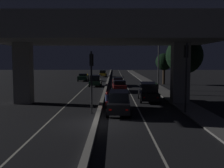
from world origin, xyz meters
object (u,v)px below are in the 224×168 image
at_px(street_lamp, 157,58).
at_px(car_dark_green_second_oncoming, 83,77).
at_px(traffic_light_right_of_median, 186,66).
at_px(motorcycle_red_filtering_near, 107,102).
at_px(car_dark_green_lead_oncoming, 95,80).
at_px(traffic_light_left_of_median, 91,71).
at_px(car_dark_red_third, 119,86).
at_px(car_black_second, 148,91).
at_px(pedestrian_on_sidewalk, 176,93).
at_px(car_taxi_yellow_third_oncoming, 103,73).
at_px(car_dark_red_fourth, 118,81).
at_px(car_black_lead, 119,102).

bearing_deg(street_lamp, car_dark_green_second_oncoming, 127.28).
relative_size(traffic_light_right_of_median, motorcycle_red_filtering_near, 2.95).
bearing_deg(motorcycle_red_filtering_near, car_dark_green_lead_oncoming, 7.68).
bearing_deg(traffic_light_left_of_median, car_dark_red_third, 80.24).
xyz_separation_m(car_black_second, pedestrian_on_sidewalk, (2.57, -1.31, -0.00)).
bearing_deg(traffic_light_right_of_median, car_dark_red_third, 108.46).
height_order(street_lamp, car_dark_green_second_oncoming, street_lamp).
xyz_separation_m(traffic_light_right_of_median, car_dark_green_second_oncoming, (-11.93, 33.10, -3.02)).
distance_m(car_black_second, car_dark_red_third, 8.68).
relative_size(car_dark_red_third, car_taxi_yellow_third_oncoming, 0.93).
height_order(car_dark_red_fourth, motorcycle_red_filtering_near, motorcycle_red_filtering_near).
bearing_deg(car_dark_green_lead_oncoming, car_taxi_yellow_third_oncoming, -179.73).
bearing_deg(car_black_second, traffic_light_right_of_median, -160.63).
bearing_deg(car_taxi_yellow_third_oncoming, car_black_lead, 4.17).
xyz_separation_m(traffic_light_left_of_median, car_black_lead, (2.17, -0.07, -2.44)).
xyz_separation_m(traffic_light_right_of_median, motorcycle_red_filtering_near, (-6.26, 1.85, -3.16)).
bearing_deg(car_dark_red_third, traffic_light_right_of_median, -163.75).
xyz_separation_m(street_lamp, car_black_second, (-2.48, -10.35, -3.51)).
height_order(traffic_light_left_of_median, car_black_lead, traffic_light_left_of_median).
relative_size(car_black_lead, car_black_second, 0.98).
distance_m(traffic_light_left_of_median, car_dark_green_lead_oncoming, 22.15).
relative_size(traffic_light_left_of_median, car_dark_red_fourth, 1.09).
height_order(car_black_lead, car_dark_green_lead_oncoming, car_dark_green_lead_oncoming).
distance_m(traffic_light_left_of_median, car_black_second, 8.77).
distance_m(traffic_light_left_of_median, car_black_lead, 3.27).
distance_m(street_lamp, car_dark_green_second_oncoming, 20.74).
relative_size(traffic_light_left_of_median, street_lamp, 0.65).
height_order(traffic_light_right_of_median, car_dark_green_second_oncoming, traffic_light_right_of_median).
height_order(street_lamp, car_taxi_yellow_third_oncoming, street_lamp).
distance_m(traffic_light_right_of_median, street_lamp, 16.88).
bearing_deg(car_dark_red_third, car_dark_red_fourth, -1.80).
xyz_separation_m(car_black_lead, car_dark_red_third, (0.36, 14.78, -0.14)).
distance_m(car_dark_red_third, car_dark_red_fourth, 8.22).
bearing_deg(car_black_lead, pedestrian_on_sidewalk, -45.85).
bearing_deg(car_dark_green_lead_oncoming, car_dark_green_second_oncoming, -162.90).
relative_size(traffic_light_right_of_median, car_black_lead, 1.18).
bearing_deg(pedestrian_on_sidewalk, car_black_lead, -137.60).
distance_m(traffic_light_left_of_median, motorcycle_red_filtering_near, 3.50).
bearing_deg(car_dark_red_third, street_lamp, -70.22).
height_order(car_dark_red_third, car_taxi_yellow_third_oncoming, car_taxi_yellow_third_oncoming).
height_order(car_dark_green_lead_oncoming, car_dark_green_second_oncoming, car_dark_green_lead_oncoming).
bearing_deg(street_lamp, traffic_light_left_of_median, -115.01).
bearing_deg(traffic_light_left_of_median, motorcycle_red_filtering_near, 57.36).
bearing_deg(motorcycle_red_filtering_near, car_black_second, -41.15).
height_order(traffic_light_right_of_median, car_black_lead, traffic_light_right_of_median).
bearing_deg(car_dark_red_fourth, car_black_second, -171.93).
bearing_deg(motorcycle_red_filtering_near, car_dark_red_fourth, -2.69).
distance_m(car_dark_green_lead_oncoming, motorcycle_red_filtering_near, 20.29).
distance_m(traffic_light_left_of_median, pedestrian_on_sidewalk, 9.79).
distance_m(car_black_lead, car_dark_red_third, 14.78).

